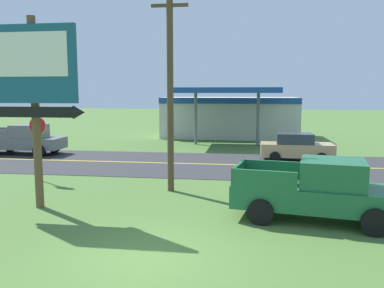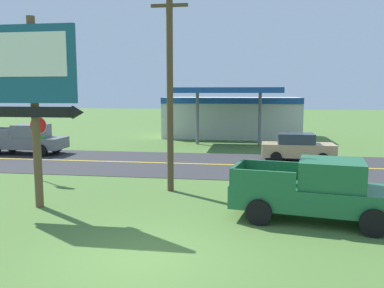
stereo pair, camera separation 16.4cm
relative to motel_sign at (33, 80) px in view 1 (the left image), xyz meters
name	(u,v)px [view 1 (the left image)]	position (x,y,z in m)	size (l,w,h in m)	color
ground_plane	(146,259)	(4.76, -3.61, -4.44)	(180.00, 180.00, 0.00)	#4C7033
road_asphalt	(204,164)	(4.76, 9.39, -4.43)	(140.00, 8.00, 0.02)	#333335
road_centre_line	(204,164)	(4.76, 9.39, -4.41)	(126.00, 0.20, 0.01)	gold
motel_sign	(33,80)	(0.00, 0.00, 0.00)	(3.48, 0.54, 6.56)	brown
stop_sign	(38,137)	(-2.25, 4.11, -2.41)	(0.80, 0.08, 2.95)	slate
utility_pole	(170,78)	(4.05, 3.14, 0.17)	(1.63, 0.26, 8.70)	brown
gas_station	(230,116)	(5.49, 23.74, -2.49)	(12.00, 11.50, 4.40)	beige
pickup_green_parked_on_lawn	(319,191)	(9.42, 0.04, -3.47)	(5.46, 2.89, 1.96)	#1E6038
pickup_grey_on_road	(24,140)	(-7.33, 11.39, -3.47)	(5.20, 2.24, 1.96)	slate
car_tan_near_lane	(296,147)	(10.00, 11.39, -3.61)	(4.20, 2.00, 1.64)	tan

